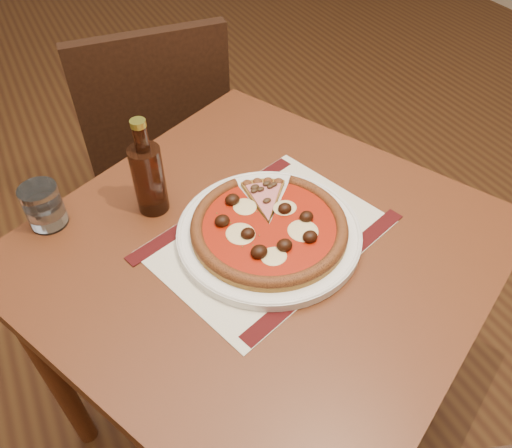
% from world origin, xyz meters
% --- Properties ---
extents(table, '(1.06, 1.06, 0.75)m').
position_xyz_m(table, '(-0.50, -0.71, 0.65)').
color(table, maroon).
rests_on(table, ground).
extents(chair_far, '(0.47, 0.47, 0.90)m').
position_xyz_m(chair_far, '(-0.47, 0.04, 0.51)').
color(chair_far, black).
rests_on(chair_far, ground).
extents(placemat, '(0.49, 0.41, 0.00)m').
position_xyz_m(placemat, '(-0.48, -0.71, 0.75)').
color(placemat, white).
rests_on(placemat, table).
extents(plate, '(0.35, 0.35, 0.02)m').
position_xyz_m(plate, '(-0.48, -0.71, 0.76)').
color(plate, white).
rests_on(plate, placemat).
extents(pizza, '(0.30, 0.30, 0.04)m').
position_xyz_m(pizza, '(-0.48, -0.71, 0.78)').
color(pizza, '#AA7629').
rests_on(pizza, plate).
extents(ham_slice, '(0.09, 0.13, 0.02)m').
position_xyz_m(ham_slice, '(-0.43, -0.63, 0.78)').
color(ham_slice, '#AA7629').
rests_on(ham_slice, plate).
extents(water_glass, '(0.10, 0.10, 0.09)m').
position_xyz_m(water_glass, '(-0.84, -0.47, 0.79)').
color(water_glass, white).
rests_on(water_glass, table).
extents(bottle, '(0.06, 0.06, 0.21)m').
position_xyz_m(bottle, '(-0.64, -0.53, 0.83)').
color(bottle, '#33170C').
rests_on(bottle, table).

